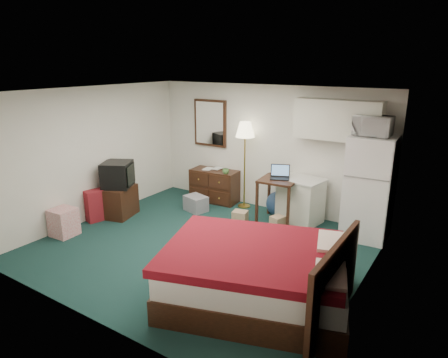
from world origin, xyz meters
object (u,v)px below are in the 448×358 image
Objects in this scene: kitchen_counter at (300,201)px; floor_lamp at (245,165)px; fridge at (369,188)px; suitcase at (96,205)px; tv_stand at (117,201)px; dresser at (215,186)px; desk at (278,200)px; bed at (256,275)px.

floor_lamp is at bearing -174.97° from kitchen_counter.
fridge is 4.96m from suitcase.
floor_lamp reaches higher than tv_stand.
fridge is at bearing 8.68° from kitchen_counter.
dresser is at bearing -171.91° from kitchen_counter.
dresser is 1.68m from desk.
suitcase is (-3.83, 0.68, -0.05)m from bed.
kitchen_counter reaches higher than bed.
floor_lamp is at bearing 173.14° from fridge.
bed is 3.66× the size of suitcase.
dresser is 1.21× the size of desk.
dresser is at bearing 75.15° from suitcase.
fridge is at bearing -3.30° from floor_lamp.
floor_lamp is at bearing -0.98° from dresser.
fridge reaches higher than dresser.
kitchen_counter is at bearing 175.02° from fridge.
dresser is 2.00m from kitchen_counter.
tv_stand is (-4.33, -1.64, -0.59)m from fridge.
desk is 0.42m from kitchen_counter.
dresser is 0.58× the size of fridge.
desk is 1.41× the size of suitcase.
fridge is 2.85m from bed.
desk is at bearing -135.49° from kitchen_counter.
bed is at bearing -75.32° from desk.
dresser is 0.47× the size of bed.
desk is 1.03× the size of kitchen_counter.
bed is 3.39× the size of tv_stand.
bed is (2.56, -2.82, 0.00)m from dresser.
tv_stand is (-3.12, -1.67, -0.11)m from kitchen_counter.
kitchen_counter is 1.26× the size of tv_stand.
floor_lamp is 2.63m from tv_stand.
bed is (-0.65, -2.72, -0.53)m from fridge.
bed is at bearing -68.35° from kitchen_counter.
tv_stand is (-3.69, 1.08, -0.05)m from bed.
tv_stand is (-1.12, -1.74, -0.05)m from dresser.
floor_lamp is at bearing 154.32° from desk.
bed is at bearing -106.99° from fridge.
suitcase is at bearing -125.22° from dresser.
desk is at bearing 47.96° from suitcase.
desk is at bearing 12.31° from tv_stand.
fridge is (1.56, 0.21, 0.46)m from desk.
suitcase is (-4.48, -2.04, -0.59)m from fridge.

